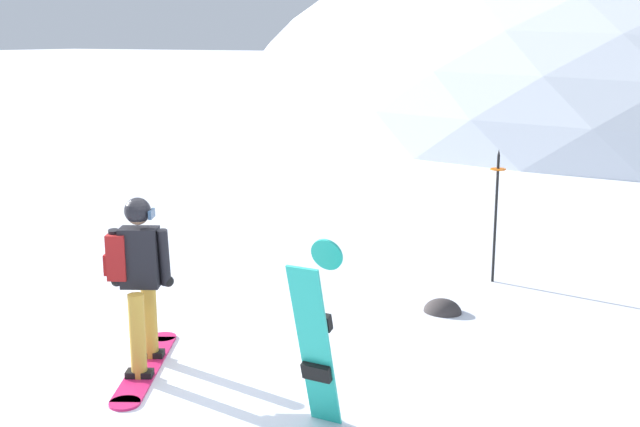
{
  "coord_description": "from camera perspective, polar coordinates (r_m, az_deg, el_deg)",
  "views": [
    {
      "loc": [
        4.27,
        -5.58,
        3.19
      ],
      "look_at": [
        -0.24,
        3.0,
        1.0
      ],
      "focal_mm": 44.19,
      "sensor_mm": 36.0,
      "label": 1
    }
  ],
  "objects": [
    {
      "name": "piste_marker_near",
      "position": [
        10.5,
        12.63,
        0.47
      ],
      "size": [
        0.2,
        0.2,
        1.77
      ],
      "color": "black",
      "rests_on": "ground"
    },
    {
      "name": "ground_plane",
      "position": [
        7.71,
        -9.02,
        -11.86
      ],
      "size": [
        300.0,
        300.0,
        0.0
      ],
      "primitive_type": "plane",
      "color": "white"
    },
    {
      "name": "spare_snowboard",
      "position": [
        6.44,
        -0.24,
        -8.95
      ],
      "size": [
        0.28,
        0.48,
        1.6
      ],
      "color": "#23B7A3",
      "rests_on": "ground"
    },
    {
      "name": "rock_dark",
      "position": [
        9.49,
        8.86,
        -7.06
      ],
      "size": [
        0.46,
        0.39,
        0.32
      ],
      "color": "#383333",
      "rests_on": "ground"
    },
    {
      "name": "snowboarder_main",
      "position": [
        7.75,
        -13.04,
        -4.64
      ],
      "size": [
        0.97,
        1.68,
        1.71
      ],
      "color": "#D11E5B",
      "rests_on": "ground"
    }
  ]
}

